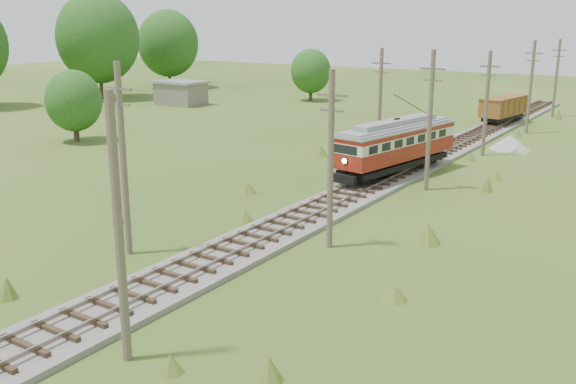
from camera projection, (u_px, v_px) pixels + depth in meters
The scene contains 17 objects.
railbed_main at pixel (399, 172), 46.03m from camera, with size 3.60×96.00×0.57m.
streetcar at pixel (396, 142), 44.76m from camera, with size 4.65×11.81×5.33m.
gondola at pixel (503, 107), 67.34m from camera, with size 3.38×7.59×2.43m.
gravel_pile at pixel (511, 143), 54.71m from camera, with size 3.48×3.69×1.27m.
utility_pole_r_1 at pixel (119, 232), 19.84m from camera, with size 0.30×0.30×8.80m.
utility_pole_r_2 at pixel (331, 159), 30.25m from camera, with size 1.60×0.30×8.60m.
utility_pole_r_3 at pixel (430, 120), 40.76m from camera, with size 1.60×0.30×9.00m.
utility_pole_r_4 at pixel (487, 103), 51.47m from camera, with size 1.60×0.30×8.40m.
utility_pole_r_5 at pixel (531, 86), 61.71m from camera, with size 1.60×0.30×8.90m.
utility_pole_r_6 at pixel (556, 78), 72.36m from camera, with size 1.60×0.30×8.70m.
utility_pole_l_a at pixel (123, 158), 29.30m from camera, with size 1.60×0.30×9.00m.
utility_pole_l_b at pixel (380, 100), 52.16m from camera, with size 1.60×0.30×8.60m.
tree_left_4 at pixel (98, 38), 88.57m from camera, with size 11.34×11.34×14.61m.
tree_left_5 at pixel (168, 43), 102.89m from camera, with size 9.66×9.66×12.44m.
tree_mid_a at pixel (311, 71), 87.31m from camera, with size 5.46×5.46×7.03m.
tree_mid_c at pixel (74, 101), 57.70m from camera, with size 5.04×5.04×6.49m.
shed at pixel (181, 93), 83.76m from camera, with size 6.40×4.40×3.10m.
Camera 1 is at (17.78, -7.92, 10.75)m, focal length 40.00 mm.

